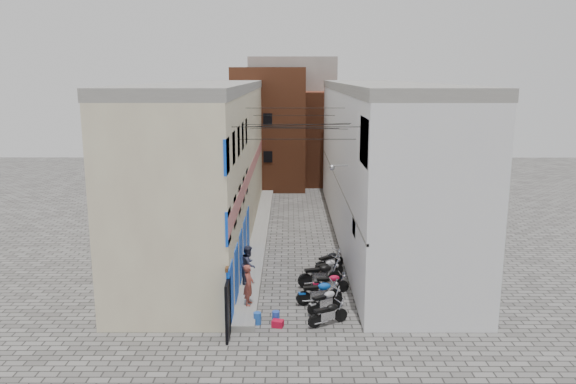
{
  "coord_description": "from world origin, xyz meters",
  "views": [
    {
      "loc": [
        -0.3,
        -19.43,
        9.47
      ],
      "look_at": [
        -0.37,
        11.3,
        3.0
      ],
      "focal_mm": 35.0,
      "sensor_mm": 36.0,
      "label": 1
    }
  ],
  "objects_px": {
    "motorcycle_a": "(328,313)",
    "red_crate": "(278,324)",
    "motorcycle_d": "(330,282)",
    "motorcycle_e": "(320,273)",
    "water_jug_near": "(257,318)",
    "motorcycle_b": "(326,300)",
    "person_a": "(249,285)",
    "person_b": "(249,264)",
    "motorcycle_g": "(329,260)",
    "motorcycle_f": "(327,268)",
    "water_jug_far": "(276,317)",
    "motorcycle_c": "(319,291)"
  },
  "relations": [
    {
      "from": "motorcycle_a",
      "to": "person_a",
      "type": "xyz_separation_m",
      "value": [
        -3.14,
        1.35,
        0.61
      ]
    },
    {
      "from": "red_crate",
      "to": "motorcycle_a",
      "type": "bearing_deg",
      "value": 5.61
    },
    {
      "from": "motorcycle_f",
      "to": "red_crate",
      "type": "height_order",
      "value": "motorcycle_f"
    },
    {
      "from": "motorcycle_e",
      "to": "water_jug_far",
      "type": "distance_m",
      "value": 4.3
    },
    {
      "from": "motorcycle_c",
      "to": "motorcycle_d",
      "type": "distance_m",
      "value": 1.37
    },
    {
      "from": "motorcycle_b",
      "to": "motorcycle_a",
      "type": "bearing_deg",
      "value": -33.51
    },
    {
      "from": "motorcycle_b",
      "to": "person_a",
      "type": "xyz_separation_m",
      "value": [
        -3.13,
        0.13,
        0.59
      ]
    },
    {
      "from": "motorcycle_b",
      "to": "motorcycle_d",
      "type": "distance_m",
      "value": 2.03
    },
    {
      "from": "motorcycle_g",
      "to": "water_jug_near",
      "type": "height_order",
      "value": "motorcycle_g"
    },
    {
      "from": "motorcycle_d",
      "to": "motorcycle_f",
      "type": "distance_m",
      "value": 1.82
    },
    {
      "from": "motorcycle_d",
      "to": "motorcycle_e",
      "type": "height_order",
      "value": "motorcycle_e"
    },
    {
      "from": "motorcycle_a",
      "to": "motorcycle_d",
      "type": "xyz_separation_m",
      "value": [
        0.31,
        3.23,
        -0.0
      ]
    },
    {
      "from": "motorcycle_b",
      "to": "person_b",
      "type": "bearing_deg",
      "value": -161.71
    },
    {
      "from": "motorcycle_a",
      "to": "person_a",
      "type": "height_order",
      "value": "person_a"
    },
    {
      "from": "motorcycle_g",
      "to": "person_b",
      "type": "xyz_separation_m",
      "value": [
        -3.8,
        -2.37,
        0.59
      ]
    },
    {
      "from": "motorcycle_e",
      "to": "water_jug_near",
      "type": "relative_size",
      "value": 4.5
    },
    {
      "from": "motorcycle_a",
      "to": "motorcycle_f",
      "type": "xyz_separation_m",
      "value": [
        0.3,
        5.06,
        0.03
      ]
    },
    {
      "from": "motorcycle_d",
      "to": "person_b",
      "type": "xyz_separation_m",
      "value": [
        -3.62,
        0.55,
        0.63
      ]
    },
    {
      "from": "motorcycle_d",
      "to": "motorcycle_f",
      "type": "height_order",
      "value": "motorcycle_f"
    },
    {
      "from": "motorcycle_e",
      "to": "motorcycle_d",
      "type": "bearing_deg",
      "value": 11.43
    },
    {
      "from": "person_b",
      "to": "red_crate",
      "type": "relative_size",
      "value": 4.11
    },
    {
      "from": "water_jug_near",
      "to": "water_jug_far",
      "type": "height_order",
      "value": "water_jug_near"
    },
    {
      "from": "motorcycle_f",
      "to": "person_a",
      "type": "relative_size",
      "value": 1.06
    },
    {
      "from": "motorcycle_c",
      "to": "red_crate",
      "type": "relative_size",
      "value": 4.63
    },
    {
      "from": "person_a",
      "to": "motorcycle_a",
      "type": "bearing_deg",
      "value": -106.3
    },
    {
      "from": "motorcycle_d",
      "to": "motorcycle_c",
      "type": "bearing_deg",
      "value": -32.13
    },
    {
      "from": "person_b",
      "to": "motorcycle_e",
      "type": "bearing_deg",
      "value": -74.18
    },
    {
      "from": "motorcycle_b",
      "to": "motorcycle_d",
      "type": "bearing_deg",
      "value": 137.1
    },
    {
      "from": "motorcycle_b",
      "to": "water_jug_far",
      "type": "distance_m",
      "value": 2.28
    },
    {
      "from": "water_jug_near",
      "to": "water_jug_far",
      "type": "relative_size",
      "value": 1.02
    },
    {
      "from": "person_b",
      "to": "motorcycle_g",
      "type": "bearing_deg",
      "value": -46.16
    },
    {
      "from": "person_a",
      "to": "water_jug_far",
      "type": "height_order",
      "value": "person_a"
    },
    {
      "from": "water_jug_far",
      "to": "motorcycle_a",
      "type": "bearing_deg",
      "value": -5.37
    },
    {
      "from": "motorcycle_a",
      "to": "red_crate",
      "type": "distance_m",
      "value": 1.97
    },
    {
      "from": "motorcycle_c",
      "to": "person_a",
      "type": "distance_m",
      "value": 3.02
    },
    {
      "from": "motorcycle_g",
      "to": "water_jug_near",
      "type": "bearing_deg",
      "value": -67.43
    },
    {
      "from": "motorcycle_e",
      "to": "motorcycle_f",
      "type": "height_order",
      "value": "motorcycle_e"
    },
    {
      "from": "water_jug_near",
      "to": "red_crate",
      "type": "bearing_deg",
      "value": -17.02
    },
    {
      "from": "motorcycle_f",
      "to": "person_b",
      "type": "height_order",
      "value": "person_b"
    },
    {
      "from": "person_a",
      "to": "water_jug_far",
      "type": "distance_m",
      "value": 1.84
    },
    {
      "from": "motorcycle_b",
      "to": "water_jug_far",
      "type": "relative_size",
      "value": 3.83
    },
    {
      "from": "motorcycle_a",
      "to": "person_b",
      "type": "height_order",
      "value": "person_b"
    },
    {
      "from": "motorcycle_b",
      "to": "water_jug_near",
      "type": "bearing_deg",
      "value": -100.54
    },
    {
      "from": "motorcycle_g",
      "to": "water_jug_far",
      "type": "bearing_deg",
      "value": -62.42
    },
    {
      "from": "motorcycle_f",
      "to": "red_crate",
      "type": "xyz_separation_m",
      "value": [
        -2.24,
        -5.25,
        -0.39
      ]
    },
    {
      "from": "motorcycle_g",
      "to": "water_jug_far",
      "type": "relative_size",
      "value": 3.95
    },
    {
      "from": "water_jug_near",
      "to": "water_jug_far",
      "type": "bearing_deg",
      "value": 10.86
    },
    {
      "from": "motorcycle_b",
      "to": "motorcycle_d",
      "type": "height_order",
      "value": "motorcycle_b"
    },
    {
      "from": "motorcycle_d",
      "to": "red_crate",
      "type": "relative_size",
      "value": 4.01
    },
    {
      "from": "motorcycle_e",
      "to": "water_jug_near",
      "type": "height_order",
      "value": "motorcycle_e"
    }
  ]
}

